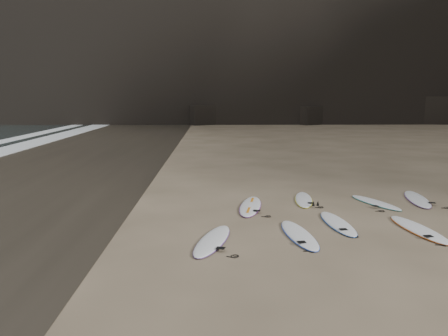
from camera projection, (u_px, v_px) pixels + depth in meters
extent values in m
plane|color=#897559|center=(364.00, 228.00, 12.50)|extent=(240.00, 240.00, 0.00)
cube|color=#383026|center=(41.00, 170.00, 22.03)|extent=(12.00, 200.00, 0.01)
cube|color=black|center=(307.00, 115.00, 56.88)|extent=(4.23, 4.46, 2.33)
cube|color=black|center=(432.00, 110.00, 58.20)|extent=(5.95, 5.19, 3.59)
cube|color=black|center=(200.00, 115.00, 56.51)|extent=(4.49, 4.76, 2.49)
ellipsoid|color=white|center=(213.00, 240.00, 11.33)|extent=(1.32, 2.72, 0.10)
ellipsoid|color=white|center=(299.00, 234.00, 11.79)|extent=(0.92, 2.69, 0.10)
ellipsoid|color=white|center=(338.00, 223.00, 12.84)|extent=(0.78, 2.59, 0.09)
ellipsoid|color=white|center=(418.00, 229.00, 12.28)|extent=(0.98, 2.78, 0.10)
ellipsoid|color=white|center=(250.00, 206.00, 14.82)|extent=(1.16, 2.86, 0.10)
ellipsoid|color=white|center=(304.00, 199.00, 15.77)|extent=(0.96, 2.50, 0.09)
ellipsoid|color=white|center=(375.00, 202.00, 15.33)|extent=(1.40, 2.46, 0.09)
ellipsoid|color=white|center=(417.00, 199.00, 15.82)|extent=(1.22, 2.83, 0.10)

